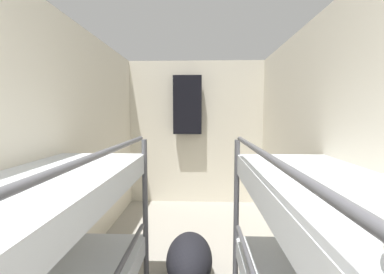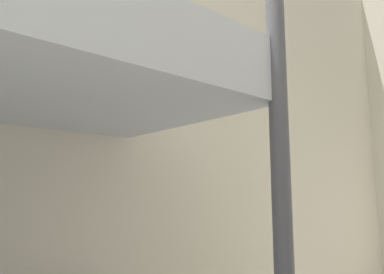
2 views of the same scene
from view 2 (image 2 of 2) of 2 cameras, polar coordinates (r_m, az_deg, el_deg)
The scene contains 1 object.
wall_left at distance 1.39m, azimuth -16.55°, elevation 7.75°, with size 0.06×4.58×2.28m.
Camera 2 is at (0.13, 1.70, 0.75)m, focal length 35.00 mm.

